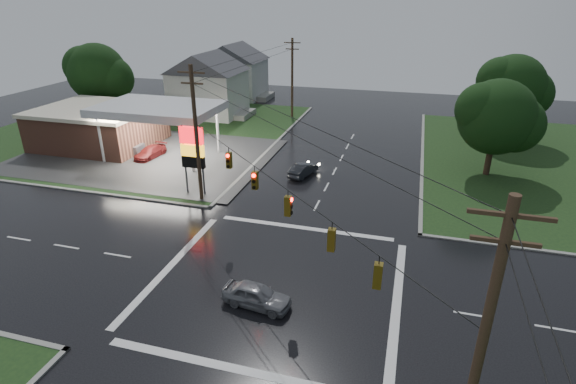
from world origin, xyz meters
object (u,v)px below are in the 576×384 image
(house_far, at_px, (234,70))
(car_crossing, at_px, (257,295))
(tree_ne_far, at_px, (513,88))
(car_pump, at_px, (150,152))
(utility_pole_n, at_px, (292,77))
(tree_ne_near, at_px, (498,117))
(pylon_sign, at_px, (192,149))
(tree_nw_behind, at_px, (98,73))
(car_north, at_px, (303,169))
(utility_pole_nw, at_px, (196,133))
(house_near, at_px, (208,83))
(gas_station, at_px, (107,124))
(utility_pole_se, at_px, (480,352))

(house_far, relative_size, car_crossing, 2.87)
(tree_ne_far, bearing_deg, car_pump, -155.75)
(utility_pole_n, relative_size, tree_ne_near, 1.17)
(pylon_sign, relative_size, tree_ne_far, 0.61)
(tree_nw_behind, distance_m, car_crossing, 46.87)
(car_north, bearing_deg, utility_pole_nw, 63.80)
(house_near, bearing_deg, house_far, 94.76)
(tree_nw_behind, bearing_deg, utility_pole_n, 18.21)
(utility_pole_nw, xyz_separation_m, tree_ne_near, (23.64, 12.49, -0.16))
(house_near, bearing_deg, car_crossing, -61.86)
(house_far, height_order, tree_ne_far, tree_ne_far)
(tree_nw_behind, relative_size, car_crossing, 2.59)
(utility_pole_nw, height_order, tree_ne_near, utility_pole_nw)
(pylon_sign, distance_m, car_north, 10.76)
(gas_station, xyz_separation_m, car_pump, (6.40, -2.11, -1.95))
(utility_pole_se, relative_size, car_pump, 2.65)
(utility_pole_se, distance_m, house_near, 54.77)
(utility_pole_n, height_order, house_far, utility_pole_n)
(house_near, distance_m, car_north, 26.60)
(tree_ne_far, bearing_deg, utility_pole_nw, -137.41)
(utility_pole_se, height_order, house_near, utility_pole_se)
(utility_pole_se, bearing_deg, utility_pole_nw, 135.00)
(pylon_sign, xyz_separation_m, car_pump, (-8.77, 7.09, -3.41))
(house_far, bearing_deg, tree_ne_near, -35.77)
(utility_pole_nw, height_order, house_near, utility_pole_nw)
(tree_ne_far, height_order, car_pump, tree_ne_far)
(gas_station, relative_size, utility_pole_n, 2.50)
(utility_pole_nw, distance_m, house_far, 40.48)
(utility_pole_nw, height_order, tree_nw_behind, utility_pole_nw)
(pylon_sign, height_order, utility_pole_se, utility_pole_se)
(tree_ne_far, bearing_deg, car_crossing, -115.77)
(house_near, relative_size, tree_ne_near, 1.23)
(gas_station, bearing_deg, house_far, 82.50)
(house_far, bearing_deg, utility_pole_se, -61.32)
(tree_ne_far, bearing_deg, house_far, 160.29)
(car_crossing, bearing_deg, utility_pole_se, -118.62)
(tree_ne_far, distance_m, car_crossing, 40.78)
(utility_pole_se, distance_m, utility_pole_n, 51.16)
(tree_ne_near, xyz_separation_m, car_crossing, (-14.56, -24.39, -4.90))
(tree_nw_behind, bearing_deg, car_north, -22.55)
(utility_pole_n, distance_m, house_near, 11.67)
(house_far, relative_size, tree_ne_near, 1.23)
(utility_pole_n, height_order, car_crossing, utility_pole_n)
(utility_pole_se, xyz_separation_m, car_north, (-12.17, 26.55, -5.11))
(car_north, relative_size, car_crossing, 0.97)
(tree_ne_near, bearing_deg, house_near, 158.24)
(car_crossing, bearing_deg, gas_station, 55.85)
(gas_station, relative_size, tree_ne_far, 2.67)
(gas_station, distance_m, tree_nw_behind, 13.63)
(tree_ne_far, relative_size, car_north, 2.63)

